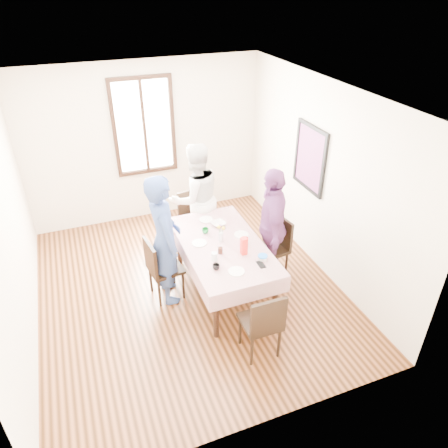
{
  "coord_description": "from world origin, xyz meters",
  "views": [
    {
      "loc": [
        -1.18,
        -4.46,
        3.87
      ],
      "look_at": [
        0.45,
        -0.25,
        1.1
      ],
      "focal_mm": 33.56,
      "sensor_mm": 36.0,
      "label": 1
    }
  ],
  "objects": [
    {
      "name": "plate_far",
      "position": [
        0.45,
        0.46,
        0.77
      ],
      "size": [
        0.2,
        0.2,
        0.01
      ],
      "primitive_type": "cylinder",
      "color": "white",
      "rests_on": "tablecloth"
    },
    {
      "name": "mug_green",
      "position": [
        0.32,
        0.14,
        0.8
      ],
      "size": [
        0.12,
        0.12,
        0.07
      ],
      "primitive_type": "imported",
      "rotation": [
        0.0,
        0.0,
        -0.4
      ],
      "color": "#0C7226",
      "rests_on": "tablecloth"
    },
    {
      "name": "person_left",
      "position": [
        -0.29,
        -0.04,
        0.9
      ],
      "size": [
        0.44,
        0.66,
        1.81
      ],
      "primitive_type": "imported",
      "rotation": [
        0.0,
        0.0,
        1.56
      ],
      "color": "navy",
      "rests_on": "ground"
    },
    {
      "name": "smartphone",
      "position": [
        0.72,
        -0.79,
        0.77
      ],
      "size": [
        0.08,
        0.15,
        0.01
      ],
      "primitive_type": "cube",
      "color": "black",
      "rests_on": "tablecloth"
    },
    {
      "name": "plate_near",
      "position": [
        0.39,
        -0.81,
        0.77
      ],
      "size": [
        0.2,
        0.2,
        0.01
      ],
      "primitive_type": "cylinder",
      "color": "white",
      "rests_on": "tablecloth"
    },
    {
      "name": "person_right",
      "position": [
        1.18,
        -0.15,
        0.85
      ],
      "size": [
        0.77,
        1.08,
        1.7
      ],
      "primitive_type": "imported",
      "rotation": [
        0.0,
        0.0,
        -1.97
      ],
      "color": "#703772",
      "rests_on": "ground"
    },
    {
      "name": "chair_right",
      "position": [
        1.2,
        -0.15,
        0.46
      ],
      "size": [
        0.48,
        0.48,
        0.91
      ],
      "primitive_type": "cube",
      "rotation": [
        0.0,
        0.0,
        1.73
      ],
      "color": "black",
      "rests_on": "ground"
    },
    {
      "name": "mug_flag",
      "position": [
        0.71,
        -0.31,
        0.81
      ],
      "size": [
        0.12,
        0.12,
        0.1
      ],
      "primitive_type": "imported",
      "rotation": [
        0.0,
        0.0,
        0.15
      ],
      "color": "red",
      "rests_on": "tablecloth"
    },
    {
      "name": "jam_jar",
      "position": [
        0.34,
        -0.38,
        0.8
      ],
      "size": [
        0.06,
        0.06,
        0.08
      ],
      "primitive_type": "cylinder",
      "color": "black",
      "rests_on": "tablecloth"
    },
    {
      "name": "chair_left",
      "position": [
        -0.31,
        -0.04,
        0.46
      ],
      "size": [
        0.47,
        0.47,
        0.91
      ],
      "primitive_type": "cube",
      "rotation": [
        0.0,
        0.0,
        -1.45
      ],
      "color": "black",
      "rests_on": "ground"
    },
    {
      "name": "juice_carton",
      "position": [
        0.62,
        -0.5,
        0.88
      ],
      "size": [
        0.07,
        0.07,
        0.23
      ],
      "primitive_type": "cube",
      "color": "red",
      "rests_on": "tablecloth"
    },
    {
      "name": "plate_left",
      "position": [
        0.16,
        -0.08,
        0.77
      ],
      "size": [
        0.2,
        0.2,
        0.01
      ],
      "primitive_type": "cylinder",
      "color": "white",
      "rests_on": "tablecloth"
    },
    {
      "name": "mug_black",
      "position": [
        0.18,
        -0.68,
        0.8
      ],
      "size": [
        0.1,
        0.1,
        0.07
      ],
      "primitive_type": "imported",
      "rotation": [
        0.0,
        0.0,
        -0.14
      ],
      "color": "black",
      "rests_on": "tablecloth"
    },
    {
      "name": "tablecloth",
      "position": [
        0.45,
        -0.2,
        0.76
      ],
      "size": [
        1.02,
        1.84,
        0.01
      ],
      "primitive_type": "cube",
      "color": "#570012",
      "rests_on": "dining_table"
    },
    {
      "name": "dining_table",
      "position": [
        0.45,
        -0.2,
        0.38
      ],
      "size": [
        0.9,
        1.72,
        0.75
      ],
      "primitive_type": "cube",
      "color": "black",
      "rests_on": "ground"
    },
    {
      "name": "serving_bowl",
      "position": [
        0.56,
        0.26,
        0.79
      ],
      "size": [
        0.24,
        0.24,
        0.05
      ],
      "primitive_type": "imported",
      "rotation": [
        0.0,
        0.0,
        0.21
      ],
      "color": "white",
      "rests_on": "tablecloth"
    },
    {
      "name": "person_far",
      "position": [
        0.45,
        0.96,
        0.87
      ],
      "size": [
        0.94,
        0.78,
        1.75
      ],
      "primitive_type": "imported",
      "rotation": [
        0.0,
        0.0,
        3.29
      ],
      "color": "silver",
      "rests_on": "ground"
    },
    {
      "name": "butter_lid",
      "position": [
        0.79,
        -0.71,
        0.82
      ],
      "size": [
        0.12,
        0.12,
        0.01
      ],
      "primitive_type": "cylinder",
      "color": "blue",
      "rests_on": "butter_tub"
    },
    {
      "name": "drinking_glass",
      "position": [
        0.22,
        -0.5,
        0.82
      ],
      "size": [
        0.08,
        0.08,
        0.11
      ],
      "primitive_type": "cylinder",
      "color": "silver",
      "rests_on": "tablecloth"
    },
    {
      "name": "back_wall",
      "position": [
        0.0,
        2.25,
        1.35
      ],
      "size": [
        4.0,
        0.0,
        4.0
      ],
      "primitive_type": "plane",
      "rotation": [
        1.57,
        0.0,
        0.0
      ],
      "color": "#F1E0C4",
      "rests_on": "ground"
    },
    {
      "name": "ground",
      "position": [
        0.0,
        0.0,
        0.0
      ],
      "size": [
        4.5,
        4.5,
        0.0
      ],
      "primitive_type": "plane",
      "color": "black",
      "rests_on": "ground"
    },
    {
      "name": "window_pane",
      "position": [
        0.0,
        2.24,
        1.65
      ],
      "size": [
        0.9,
        0.02,
        1.5
      ],
      "primitive_type": "cube",
      "color": "white",
      "rests_on": "back_wall"
    },
    {
      "name": "window_frame",
      "position": [
        0.0,
        2.23,
        1.65
      ],
      "size": [
        1.02,
        0.06,
        1.62
      ],
      "primitive_type": "cube",
      "color": "black",
      "rests_on": "back_wall"
    },
    {
      "name": "plate_right",
      "position": [
        0.76,
        -0.09,
        0.77
      ],
      "size": [
        0.2,
        0.2,
        0.01
      ],
      "primitive_type": "cylinder",
      "color": "white",
      "rests_on": "tablecloth"
    },
    {
      "name": "right_wall",
      "position": [
        2.0,
        0.0,
        1.35
      ],
      "size": [
        0.0,
        4.5,
        4.5
      ],
      "primitive_type": "plane",
      "rotation": [
        1.57,
        0.0,
        -1.57
      ],
      "color": "#F1E0C4",
      "rests_on": "ground"
    },
    {
      "name": "flower_vase",
      "position": [
        0.45,
        -0.12,
        0.83
      ],
      "size": [
        0.06,
        0.06,
        0.13
      ],
      "primitive_type": "cylinder",
      "color": "silver",
      "rests_on": "tablecloth"
    },
    {
      "name": "art_poster",
      "position": [
        1.98,
        0.3,
        1.55
      ],
      "size": [
        0.04,
        0.76,
        0.96
      ],
      "primitive_type": "cube",
      "color": "red",
      "rests_on": "right_wall"
    },
    {
      "name": "flower_bunch",
      "position": [
        0.45,
        -0.12,
        0.94
      ],
      "size": [
        0.09,
        0.09,
        0.1
      ],
      "primitive_type": null,
      "color": "yellow",
      "rests_on": "flower_vase"
    },
    {
      "name": "chair_near",
      "position": [
        0.45,
        -1.38,
        0.46
      ],
      "size": [
        0.42,
        0.42,
        0.91
      ],
      "primitive_type": "cube",
      "rotation": [
        0.0,
        0.0,
        -0.01
      ],
      "color": "black",
      "rests_on": "ground"
    },
    {
      "name": "butter_tub",
      "position": [
        0.79,
        -0.71,
        0.79
      ],
      "size": [
        0.11,
        0.11,
        0.05
      ],
      "primitive_type": "cylinder",
      "color": "white",
      "rests_on": "tablecloth"
    },
    {
      "name": "chair_far",
      "position": [
        0.45,
        0.98,
        0.46
      ],
      "size": [
        0.48,
        0.48,
        0.91
      ],
      "primitive_type": "cube",
      "rotation": [
        0.0,
        0.0,
        3.31
      ],
      "color": "black",
      "rests_on": "ground"
    }
  ]
}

